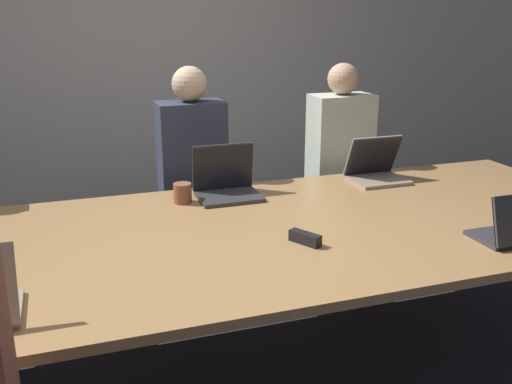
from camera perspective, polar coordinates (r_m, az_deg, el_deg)
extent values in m
plane|color=#2D2D38|center=(2.94, -4.02, -18.21)|extent=(24.00, 24.00, 0.00)
cube|color=beige|center=(4.62, -11.86, 13.26)|extent=(12.00, 0.06, 2.80)
cube|color=#9E7547|center=(2.58, -4.36, -4.76)|extent=(4.26, 1.47, 0.04)
cylinder|color=#4C4C51|center=(4.06, 21.28, -3.22)|extent=(0.08, 0.08, 0.72)
cube|color=gray|center=(3.44, 12.14, 1.16)|extent=(0.32, 0.26, 0.02)
cube|color=gray|center=(3.48, 11.55, 3.63)|extent=(0.32, 0.11, 0.24)
cube|color=black|center=(3.47, 11.63, 3.52)|extent=(0.32, 0.11, 0.24)
cube|color=#2D2D38|center=(4.02, 8.00, -4.41)|extent=(0.32, 0.24, 0.45)
cube|color=beige|center=(3.84, 8.38, 3.99)|extent=(0.40, 0.24, 0.76)
sphere|color=tan|center=(3.75, 8.71, 11.13)|extent=(0.20, 0.20, 0.20)
cube|color=#333338|center=(2.76, 23.84, -4.06)|extent=(0.31, 0.21, 0.02)
cube|color=#333338|center=(3.06, -2.68, -0.48)|extent=(0.33, 0.25, 0.02)
cube|color=#333338|center=(3.14, -3.34, 2.55)|extent=(0.34, 0.04, 0.26)
cube|color=black|center=(3.13, -3.29, 2.48)|extent=(0.33, 0.04, 0.25)
cube|color=#2D2D38|center=(3.72, -6.09, -6.19)|extent=(0.32, 0.24, 0.45)
cube|color=#33384C|center=(3.52, -6.40, 2.85)|extent=(0.40, 0.24, 0.76)
sphere|color=beige|center=(3.43, -6.67, 10.69)|extent=(0.21, 0.21, 0.21)
cylinder|color=brown|center=(3.01, -7.35, -0.11)|extent=(0.10, 0.10, 0.10)
cube|color=black|center=(2.48, 4.93, -4.61)|extent=(0.11, 0.15, 0.05)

